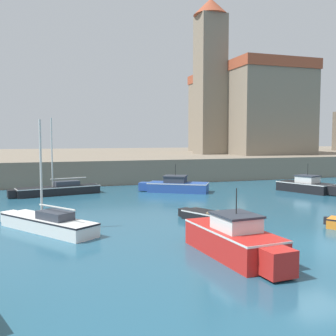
# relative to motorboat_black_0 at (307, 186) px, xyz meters

# --- Properties ---
(ground_plane) EXTENTS (200.00, 200.00, 0.00)m
(ground_plane) POSITION_rel_motorboat_black_0_xyz_m (-9.28, -12.55, -0.49)
(ground_plane) COLOR #235670
(quay_seawall) EXTENTS (120.00, 40.00, 2.18)m
(quay_seawall) POSITION_rel_motorboat_black_0_xyz_m (-9.28, 28.60, 0.60)
(quay_seawall) COLOR gray
(quay_seawall) RESTS_ON ground
(motorboat_black_0) EXTENTS (3.10, 5.04, 2.21)m
(motorboat_black_0) POSITION_rel_motorboat_black_0_xyz_m (0.00, 0.00, 0.00)
(motorboat_black_0) COLOR black
(motorboat_black_0) RESTS_ON ground
(sailboat_white_1) EXTENTS (4.29, 5.52, 5.02)m
(sailboat_white_1) POSITION_rel_motorboat_black_0_xyz_m (-19.31, -6.89, -0.10)
(sailboat_white_1) COLOR white
(sailboat_white_1) RESTS_ON ground
(sailboat_black_2) EXTENTS (6.60, 2.52, 5.62)m
(sailboat_black_2) POSITION_rel_motorboat_black_0_xyz_m (-18.32, 4.53, -0.08)
(sailboat_black_2) COLOR black
(sailboat_black_2) RESTS_ON ground
(dinghy_black_4) EXTENTS (2.48, 3.93, 0.56)m
(dinghy_black_4) POSITION_rel_motorboat_black_0_xyz_m (-11.44, -7.50, -0.23)
(dinghy_black_4) COLOR black
(dinghy_black_4) RESTS_ON ground
(motorboat_red_6) EXTENTS (2.04, 5.18, 2.45)m
(motorboat_red_6) POSITION_rel_motorboat_black_0_xyz_m (-13.04, -12.98, 0.11)
(motorboat_red_6) COLOR red
(motorboat_red_6) RESTS_ON ground
(motorboat_blue_9) EXTENTS (5.33, 3.95, 2.17)m
(motorboat_blue_9) POSITION_rel_motorboat_black_0_xyz_m (-9.57, 3.32, -0.01)
(motorboat_blue_9) COLOR #284C9E
(motorboat_blue_9) RESTS_ON ground
(church) EXTENTS (13.32, 17.92, 18.58)m
(church) POSITION_rel_motorboat_black_0_xyz_m (6.09, 21.41, 7.68)
(church) COLOR gray
(church) RESTS_ON quay_seawall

